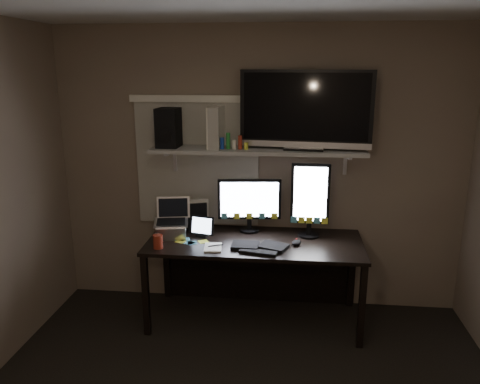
# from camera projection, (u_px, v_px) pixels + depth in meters

# --- Properties ---
(back_wall) EXTENTS (3.60, 0.00, 3.60)m
(back_wall) POSITION_uv_depth(u_px,v_px,m) (259.00, 171.00, 4.15)
(back_wall) COLOR #6F5E50
(back_wall) RESTS_ON floor
(window_blinds) EXTENTS (1.10, 0.02, 1.10)m
(window_blinds) POSITION_uv_depth(u_px,v_px,m) (197.00, 164.00, 4.18)
(window_blinds) COLOR beige
(window_blinds) RESTS_ON back_wall
(desk) EXTENTS (1.80, 0.75, 0.73)m
(desk) POSITION_uv_depth(u_px,v_px,m) (256.00, 255.00, 4.09)
(desk) COLOR black
(desk) RESTS_ON floor
(wall_shelf) EXTENTS (1.80, 0.35, 0.03)m
(wall_shelf) POSITION_uv_depth(u_px,v_px,m) (257.00, 150.00, 3.93)
(wall_shelf) COLOR #ABAAA6
(wall_shelf) RESTS_ON back_wall
(monitor_landscape) EXTENTS (0.56, 0.12, 0.49)m
(monitor_landscape) POSITION_uv_depth(u_px,v_px,m) (249.00, 205.00, 4.10)
(monitor_landscape) COLOR black
(monitor_landscape) RESTS_ON desk
(monitor_portrait) EXTENTS (0.33, 0.07, 0.65)m
(monitor_portrait) POSITION_uv_depth(u_px,v_px,m) (310.00, 200.00, 3.96)
(monitor_portrait) COLOR black
(monitor_portrait) RESTS_ON desk
(keyboard) EXTENTS (0.48, 0.27, 0.03)m
(keyboard) POSITION_uv_depth(u_px,v_px,m) (259.00, 246.00, 3.77)
(keyboard) COLOR black
(keyboard) RESTS_ON desk
(mouse) EXTENTS (0.09, 0.12, 0.04)m
(mouse) POSITION_uv_depth(u_px,v_px,m) (296.00, 242.00, 3.84)
(mouse) COLOR black
(mouse) RESTS_ON desk
(notepad) EXTENTS (0.16, 0.21, 0.01)m
(notepad) POSITION_uv_depth(u_px,v_px,m) (213.00, 247.00, 3.77)
(notepad) COLOR white
(notepad) RESTS_ON desk
(tablet) EXTENTS (0.23, 0.14, 0.19)m
(tablet) POSITION_uv_depth(u_px,v_px,m) (202.00, 226.00, 4.00)
(tablet) COLOR black
(tablet) RESTS_ON desk
(file_sorter) EXTENTS (0.23, 0.16, 0.27)m
(file_sorter) POSITION_uv_depth(u_px,v_px,m) (195.00, 215.00, 4.18)
(file_sorter) COLOR black
(file_sorter) RESTS_ON desk
(laptop) EXTENTS (0.32, 0.28, 0.32)m
(laptop) POSITION_uv_depth(u_px,v_px,m) (171.00, 219.00, 3.98)
(laptop) COLOR silver
(laptop) RESTS_ON desk
(cup) EXTENTS (0.10, 0.10, 0.11)m
(cup) POSITION_uv_depth(u_px,v_px,m) (158.00, 242.00, 3.76)
(cup) COLOR maroon
(cup) RESTS_ON desk
(sticky_notes) EXTENTS (0.35, 0.26, 0.00)m
(sticky_notes) POSITION_uv_depth(u_px,v_px,m) (186.00, 243.00, 3.88)
(sticky_notes) COLOR #F6FC44
(sticky_notes) RESTS_ON desk
(tv) EXTENTS (1.09, 0.31, 0.65)m
(tv) POSITION_uv_depth(u_px,v_px,m) (306.00, 110.00, 3.80)
(tv) COLOR black
(tv) RESTS_ON wall_shelf
(game_console) EXTENTS (0.12, 0.30, 0.35)m
(game_console) POSITION_uv_depth(u_px,v_px,m) (216.00, 127.00, 3.94)
(game_console) COLOR silver
(game_console) RESTS_ON wall_shelf
(speaker) EXTENTS (0.19, 0.23, 0.33)m
(speaker) POSITION_uv_depth(u_px,v_px,m) (169.00, 128.00, 3.97)
(speaker) COLOR black
(speaker) RESTS_ON wall_shelf
(bottles) EXTENTS (0.21, 0.11, 0.13)m
(bottles) POSITION_uv_depth(u_px,v_px,m) (231.00, 141.00, 3.88)
(bottles) COLOR #A50F0C
(bottles) RESTS_ON wall_shelf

